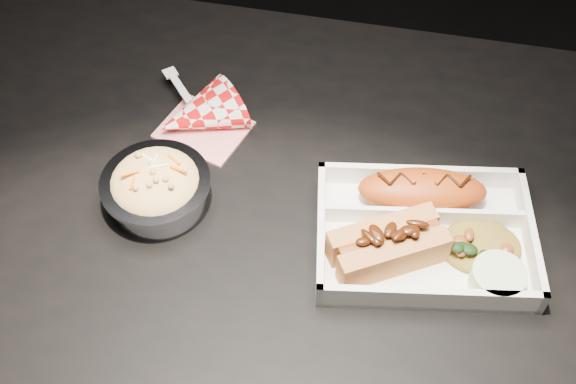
{
  "coord_description": "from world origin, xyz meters",
  "views": [
    {
      "loc": [
        0.1,
        -0.49,
        1.46
      ],
      "look_at": [
        -0.01,
        0.01,
        0.81
      ],
      "focal_mm": 45.0,
      "sensor_mm": 36.0,
      "label": 1
    }
  ],
  "objects_px": {
    "fried_pastry": "(422,190)",
    "food_tray": "(423,237)",
    "foil_coleslaw_cup": "(156,186)",
    "hotdog": "(388,244)",
    "dining_table": "(291,269)",
    "napkin_fork": "(198,116)"
  },
  "relations": [
    {
      "from": "fried_pastry",
      "to": "food_tray",
      "type": "bearing_deg",
      "value": -80.49
    },
    {
      "from": "foil_coleslaw_cup",
      "to": "hotdog",
      "type": "bearing_deg",
      "value": -5.58
    },
    {
      "from": "hotdog",
      "to": "dining_table",
      "type": "bearing_deg",
      "value": 138.89
    },
    {
      "from": "dining_table",
      "to": "fried_pastry",
      "type": "bearing_deg",
      "value": 24.73
    },
    {
      "from": "dining_table",
      "to": "napkin_fork",
      "type": "height_order",
      "value": "napkin_fork"
    },
    {
      "from": "dining_table",
      "to": "napkin_fork",
      "type": "relative_size",
      "value": 7.77
    },
    {
      "from": "food_tray",
      "to": "fried_pastry",
      "type": "xyz_separation_m",
      "value": [
        -0.01,
        0.05,
        0.02
      ]
    },
    {
      "from": "dining_table",
      "to": "hotdog",
      "type": "bearing_deg",
      "value": -10.16
    },
    {
      "from": "fried_pastry",
      "to": "hotdog",
      "type": "bearing_deg",
      "value": -109.25
    },
    {
      "from": "fried_pastry",
      "to": "napkin_fork",
      "type": "bearing_deg",
      "value": 165.93
    },
    {
      "from": "food_tray",
      "to": "foil_coleslaw_cup",
      "type": "height_order",
      "value": "foil_coleslaw_cup"
    },
    {
      "from": "fried_pastry",
      "to": "dining_table",
      "type": "bearing_deg",
      "value": -155.27
    },
    {
      "from": "napkin_fork",
      "to": "foil_coleslaw_cup",
      "type": "bearing_deg",
      "value": -45.51
    },
    {
      "from": "food_tray",
      "to": "foil_coleslaw_cup",
      "type": "xyz_separation_m",
      "value": [
        -0.32,
        -0.01,
        0.02
      ]
    },
    {
      "from": "food_tray",
      "to": "fried_pastry",
      "type": "height_order",
      "value": "fried_pastry"
    },
    {
      "from": "hotdog",
      "to": "food_tray",
      "type": "bearing_deg",
      "value": 9.33
    },
    {
      "from": "fried_pastry",
      "to": "hotdog",
      "type": "distance_m",
      "value": 0.09
    },
    {
      "from": "hotdog",
      "to": "foil_coleslaw_cup",
      "type": "distance_m",
      "value": 0.29
    },
    {
      "from": "dining_table",
      "to": "foil_coleslaw_cup",
      "type": "distance_m",
      "value": 0.21
    },
    {
      "from": "dining_table",
      "to": "food_tray",
      "type": "height_order",
      "value": "food_tray"
    },
    {
      "from": "food_tray",
      "to": "napkin_fork",
      "type": "distance_m",
      "value": 0.34
    },
    {
      "from": "food_tray",
      "to": "fried_pastry",
      "type": "distance_m",
      "value": 0.06
    }
  ]
}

